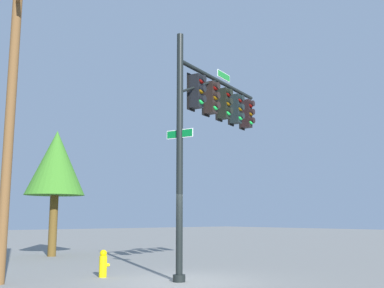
{
  "coord_description": "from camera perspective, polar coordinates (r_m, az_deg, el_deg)",
  "views": [
    {
      "loc": [
        -8.36,
        -10.59,
        1.82
      ],
      "look_at": [
        0.85,
        0.44,
        4.15
      ],
      "focal_mm": 42.6,
      "sensor_mm": 36.0,
      "label": 1
    }
  ],
  "objects": [
    {
      "name": "utility_pole",
      "position": [
        14.29,
        -21.86,
        2.6
      ],
      "size": [
        0.58,
        1.77,
        8.88
      ],
      "color": "brown",
      "rests_on": "ground_plane"
    },
    {
      "name": "signal_pole_assembly",
      "position": [
        15.76,
        2.92,
        3.91
      ],
      "size": [
        5.19,
        2.23,
        7.48
      ],
      "color": "black",
      "rests_on": "ground_plane"
    },
    {
      "name": "tree_mid",
      "position": [
        23.34,
        -16.66,
        -2.38
      ],
      "size": [
        2.87,
        2.87,
        6.08
      ],
      "color": "brown",
      "rests_on": "ground_plane"
    },
    {
      "name": "fire_hydrant",
      "position": [
        14.83,
        -11.06,
        -14.48
      ],
      "size": [
        0.33,
        0.24,
        0.83
      ],
      "color": "#DDC208",
      "rests_on": "ground_plane"
    },
    {
      "name": "ground_plane",
      "position": [
        13.62,
        -1.63,
        -16.88
      ],
      "size": [
        120.0,
        120.0,
        0.0
      ],
      "primitive_type": "plane",
      "color": "slate"
    }
  ]
}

